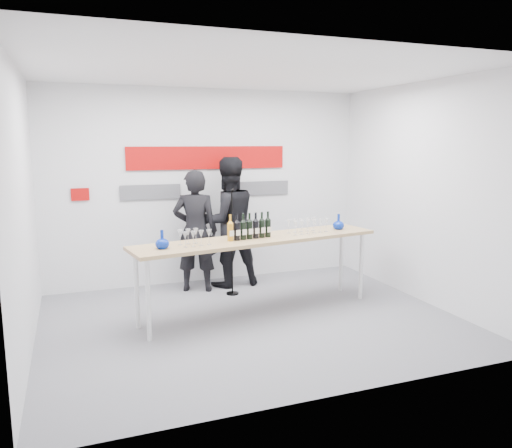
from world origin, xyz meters
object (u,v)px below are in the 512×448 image
object	(u,v)px
presenter_right	(228,222)
presenter_left	(195,231)
tasting_table	(259,243)
mic_stand	(232,263)

from	to	relation	value
presenter_right	presenter_left	bearing A→B (deg)	6.72
tasting_table	presenter_left	world-z (taller)	presenter_left
presenter_left	mic_stand	xyz separation A→B (m)	(0.44, -0.38, -0.43)
presenter_left	mic_stand	size ratio (longest dim) A/B	1.16
mic_stand	presenter_right	bearing A→B (deg)	74.56
mic_stand	presenter_left	bearing A→B (deg)	134.63
tasting_table	presenter_right	xyz separation A→B (m)	(0.00, 1.33, 0.07)
presenter_left	mic_stand	world-z (taller)	presenter_left
presenter_right	mic_stand	size ratio (longest dim) A/B	1.27
presenter_left	mic_stand	distance (m)	0.72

